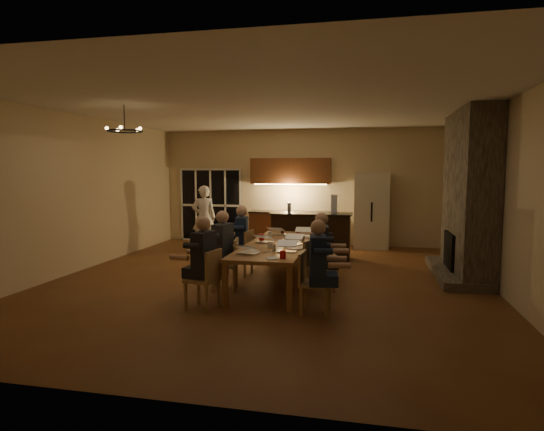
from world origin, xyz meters
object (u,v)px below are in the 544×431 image
(can_cola, at_px, (282,230))
(bar_island, at_px, (311,236))
(refrigerator, at_px, (372,211))
(mug_front, at_px, (270,245))
(chair_right_far, at_px, (326,256))
(can_right, at_px, (303,238))
(laptop_c, at_px, (265,236))
(laptop_f, at_px, (303,231))
(chair_left_mid, at_px, (225,264))
(standing_person, at_px, (204,218))
(laptop_e, at_px, (278,229))
(laptop_a, at_px, (248,247))
(dining_table, at_px, (278,264))
(plate_near, at_px, (295,248))
(plate_left, at_px, (252,251))
(laptop_d, at_px, (293,238))
(redcup_far, at_px, (298,230))
(redcup_near, at_px, (283,255))
(chair_right_mid, at_px, (320,267))
(person_right_near, at_px, (318,268))
(mug_mid, at_px, (286,237))
(chair_left_near, at_px, (202,279))
(person_left_far, at_px, (242,240))
(chair_left_far, at_px, (240,252))
(bar_blender, at_px, (334,204))
(can_silver, at_px, (274,247))
(redcup_mid, at_px, (262,237))
(laptop_b, at_px, (286,245))
(bar_bottle, at_px, (289,208))
(person_right_mid, at_px, (321,253))
(chandelier, at_px, (125,131))

(can_cola, bearing_deg, bar_island, 68.01)
(refrigerator, bearing_deg, mug_front, -109.92)
(chair_right_far, bearing_deg, can_right, 101.66)
(bar_island, xyz_separation_m, chair_right_far, (0.53, -1.96, -0.10))
(laptop_c, distance_m, laptop_f, 1.06)
(laptop_f, bearing_deg, chair_right_far, -38.66)
(chair_left_mid, height_order, standing_person, standing_person)
(can_right, bearing_deg, laptop_e, 127.94)
(refrigerator, xyz_separation_m, laptop_a, (-1.94, -5.38, -0.14))
(chair_right_far, bearing_deg, mug_front, 121.23)
(dining_table, distance_m, can_right, 0.68)
(plate_near, bearing_deg, laptop_e, 110.88)
(refrigerator, relative_size, laptop_f, 6.25)
(plate_left, bearing_deg, laptop_d, 60.10)
(refrigerator, height_order, laptop_f, refrigerator)
(laptop_f, height_order, redcup_far, laptop_f)
(redcup_near, xyz_separation_m, can_right, (0.06, 1.70, 0.00))
(bar_island, xyz_separation_m, chair_right_mid, (0.53, -2.99, -0.10))
(person_right_near, relative_size, mug_mid, 13.80)
(chair_left_near, bearing_deg, mug_mid, 169.18)
(person_left_far, xyz_separation_m, mug_mid, (0.90, -0.06, 0.11))
(chair_left_far, height_order, bar_blender, bar_blender)
(chair_left_near, distance_m, mug_front, 1.47)
(can_silver, bearing_deg, redcup_mid, 113.19)
(person_left_far, height_order, redcup_near, person_left_far)
(standing_person, bearing_deg, laptop_e, 120.35)
(laptop_b, bearing_deg, dining_table, 106.64)
(mug_mid, xyz_separation_m, can_silver, (0.04, -1.32, 0.01))
(laptop_c, distance_m, redcup_far, 1.44)
(plate_near, height_order, bar_bottle, bar_bottle)
(person_right_mid, height_order, standing_person, standing_person)
(chandelier, relative_size, can_cola, 5.15)
(laptop_e, bearing_deg, redcup_far, -130.68)
(laptop_f, bearing_deg, redcup_far, 108.58)
(person_right_near, bearing_deg, plate_near, 15.40)
(chair_left_mid, xyz_separation_m, chair_right_mid, (1.64, 0.11, 0.00))
(laptop_d, bearing_deg, chair_left_far, 160.53)
(chair_left_far, height_order, chandelier, chandelier)
(chair_left_far, relative_size, chair_right_mid, 1.00)
(redcup_near, bearing_deg, can_right, 88.12)
(standing_person, relative_size, can_cola, 14.01)
(bar_island, height_order, can_right, bar_island)
(chair_left_mid, relative_size, person_left_far, 0.64)
(standing_person, xyz_separation_m, bar_blender, (3.42, -0.58, 0.45))
(laptop_e, xyz_separation_m, bar_bottle, (0.01, 1.31, 0.34))
(chair_left_near, distance_m, redcup_mid, 2.06)
(chandelier, height_order, laptop_b, chandelier)
(laptop_d, bearing_deg, can_right, 78.96)
(laptop_b, relative_size, mug_front, 3.20)
(redcup_far, bearing_deg, plate_left, -99.21)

